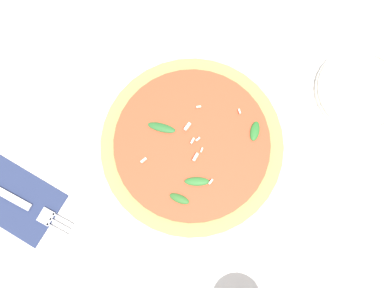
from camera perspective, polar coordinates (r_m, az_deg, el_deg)
The scene contains 5 objects.
ground_plane at distance 0.74m, azimuth -0.13°, elevation -1.93°, with size 6.00×6.00×0.00m, color silver.
pizza_arugula_main at distance 0.73m, azimuth 0.00°, elevation -0.23°, with size 0.32×0.32×0.05m.
napkin at distance 0.79m, azimuth -21.70°, elevation -6.44°, with size 0.16×0.11×0.01m.
fork at distance 0.78m, azimuth -21.40°, elevation -6.67°, with size 0.20×0.05×0.00m.
side_plate_white at distance 0.82m, azimuth 20.64°, elevation 6.38°, with size 0.15×0.15×0.02m.
Camera 1 is at (0.08, -0.11, 0.73)m, focal length 42.00 mm.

